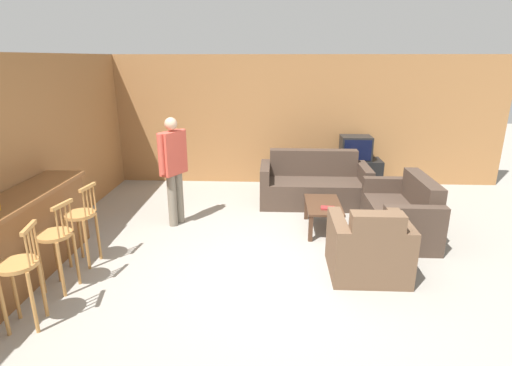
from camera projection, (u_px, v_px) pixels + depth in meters
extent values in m
plane|color=gray|center=(266.00, 270.00, 4.99)|extent=(24.00, 24.00, 0.00)
cube|color=#9E6B3D|center=(270.00, 121.00, 8.15)|extent=(9.40, 0.08, 2.60)
cube|color=#9E6B3D|center=(58.00, 143.00, 6.04)|extent=(0.08, 8.73, 2.60)
cube|color=brown|center=(10.00, 250.00, 4.45)|extent=(0.47, 2.74, 0.97)
cube|color=brown|center=(1.00, 208.00, 4.30)|extent=(0.55, 2.80, 0.05)
cylinder|color=#B77F42|center=(17.00, 265.00, 3.76)|extent=(0.44, 0.44, 0.04)
cylinder|color=#B77F42|center=(15.00, 290.00, 3.97)|extent=(0.04, 0.04, 0.65)
cylinder|color=#B77F42|center=(3.00, 305.00, 3.72)|extent=(0.04, 0.04, 0.65)
cylinder|color=#B77F42|center=(43.00, 288.00, 4.01)|extent=(0.04, 0.04, 0.65)
cylinder|color=#B77F42|center=(33.00, 303.00, 3.76)|extent=(0.04, 0.04, 0.65)
cylinder|color=#B77F42|center=(36.00, 241.00, 3.83)|extent=(0.02, 0.02, 0.33)
cylinder|color=#B77F42|center=(33.00, 244.00, 3.76)|extent=(0.02, 0.02, 0.33)
cylinder|color=#B77F42|center=(30.00, 247.00, 3.69)|extent=(0.02, 0.02, 0.33)
cylinder|color=#B77F42|center=(27.00, 251.00, 3.62)|extent=(0.02, 0.02, 0.33)
cube|color=#B77F42|center=(28.00, 228.00, 3.67)|extent=(0.10, 0.32, 0.04)
cylinder|color=#B77F42|center=(54.00, 235.00, 4.39)|extent=(0.43, 0.43, 0.04)
cylinder|color=#B77F42|center=(57.00, 256.00, 4.65)|extent=(0.04, 0.04, 0.65)
cylinder|color=#B77F42|center=(41.00, 267.00, 4.40)|extent=(0.04, 0.04, 0.65)
cylinder|color=#B77F42|center=(77.00, 259.00, 4.59)|extent=(0.04, 0.04, 0.65)
cylinder|color=#B77F42|center=(61.00, 270.00, 4.35)|extent=(0.04, 0.04, 0.65)
cylinder|color=#B77F42|center=(71.00, 217.00, 4.41)|extent=(0.02, 0.02, 0.33)
cylinder|color=#B77F42|center=(67.00, 219.00, 4.34)|extent=(0.02, 0.02, 0.33)
cylinder|color=#B77F42|center=(62.00, 222.00, 4.27)|extent=(0.02, 0.02, 0.33)
cylinder|color=#B77F42|center=(57.00, 225.00, 4.20)|extent=(0.02, 0.02, 0.33)
cube|color=#B77F42|center=(62.00, 205.00, 4.25)|extent=(0.09, 0.32, 0.04)
cylinder|color=#B77F42|center=(80.00, 214.00, 4.96)|extent=(0.42, 0.42, 0.04)
cylinder|color=#B77F42|center=(80.00, 235.00, 5.21)|extent=(0.04, 0.04, 0.65)
cylinder|color=#B77F42|center=(68.00, 243.00, 4.97)|extent=(0.04, 0.04, 0.65)
cylinder|color=#B77F42|center=(98.00, 236.00, 5.17)|extent=(0.04, 0.04, 0.65)
cylinder|color=#B77F42|center=(87.00, 245.00, 4.92)|extent=(0.04, 0.04, 0.65)
cylinder|color=#B77F42|center=(94.00, 198.00, 4.98)|extent=(0.02, 0.02, 0.33)
cylinder|color=#B77F42|center=(91.00, 200.00, 4.91)|extent=(0.02, 0.02, 0.33)
cylinder|color=#B77F42|center=(88.00, 202.00, 4.84)|extent=(0.02, 0.02, 0.33)
cylinder|color=#B77F42|center=(84.00, 204.00, 4.77)|extent=(0.02, 0.02, 0.33)
cube|color=#B77F42|center=(87.00, 187.00, 4.82)|extent=(0.08, 0.32, 0.04)
cube|color=#423328|center=(314.00, 192.00, 7.18)|extent=(1.59, 0.88, 0.46)
cube|color=#423328|center=(313.00, 162.00, 7.35)|extent=(1.59, 0.22, 0.47)
cube|color=#423328|center=(265.00, 184.00, 7.18)|extent=(0.16, 0.88, 0.72)
cube|color=#423328|center=(363.00, 186.00, 7.10)|extent=(0.16, 0.88, 0.72)
cube|color=brown|center=(367.00, 256.00, 4.87)|extent=(0.59, 0.84, 0.46)
cube|color=brown|center=(377.00, 232.00, 4.44)|extent=(0.59, 0.22, 0.45)
cube|color=brown|center=(399.00, 247.00, 4.81)|extent=(0.16, 0.84, 0.70)
cube|color=brown|center=(337.00, 246.00, 4.85)|extent=(0.16, 0.84, 0.70)
cube|color=#423328|center=(398.00, 220.00, 5.92)|extent=(0.81, 1.14, 0.46)
cube|color=#423328|center=(422.00, 192.00, 5.77)|extent=(0.22, 1.14, 0.44)
cube|color=#423328|center=(387.00, 198.00, 6.50)|extent=(0.81, 0.16, 0.70)
cube|color=#423328|center=(414.00, 231.00, 5.26)|extent=(0.81, 0.16, 0.70)
cube|color=#472D1E|center=(323.00, 205.00, 6.04)|extent=(0.52, 0.91, 0.04)
cube|color=#472D1E|center=(311.00, 229.00, 5.72)|extent=(0.06, 0.06, 0.39)
cube|color=#472D1E|center=(341.00, 229.00, 5.70)|extent=(0.06, 0.06, 0.39)
cube|color=#472D1E|center=(306.00, 208.00, 6.51)|extent=(0.06, 0.06, 0.39)
cube|color=#472D1E|center=(333.00, 208.00, 6.49)|extent=(0.06, 0.06, 0.39)
cube|color=black|center=(354.00, 174.00, 8.01)|extent=(1.05, 0.52, 0.60)
cube|color=black|center=(356.00, 148.00, 7.85)|extent=(0.59, 0.44, 0.47)
cube|color=black|center=(358.00, 150.00, 7.64)|extent=(0.52, 0.01, 0.40)
cube|color=maroon|center=(328.00, 208.00, 5.83)|extent=(0.21, 0.15, 0.03)
cylinder|color=#756B5B|center=(179.00, 198.00, 6.32)|extent=(0.14, 0.14, 0.83)
cylinder|color=#756B5B|center=(172.00, 201.00, 6.20)|extent=(0.14, 0.14, 0.83)
cube|color=#CC4C3D|center=(173.00, 153.00, 6.04)|extent=(0.37, 0.48, 0.66)
cylinder|color=#CC4C3D|center=(183.00, 148.00, 6.23)|extent=(0.09, 0.09, 0.60)
cylinder|color=#CC4C3D|center=(161.00, 154.00, 5.83)|extent=(0.09, 0.09, 0.60)
sphere|color=tan|center=(171.00, 124.00, 5.90)|extent=(0.19, 0.19, 0.19)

